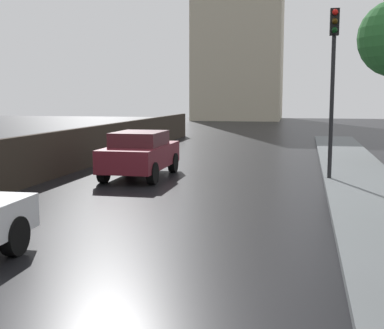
# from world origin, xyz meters

# --- Properties ---
(car_maroon_near_kerb) EXTENTS (1.77, 3.83, 1.46)m
(car_maroon_near_kerb) POSITION_xyz_m (-1.68, 12.89, 0.77)
(car_maroon_near_kerb) COLOR maroon
(car_maroon_near_kerb) RESTS_ON ground
(traffic_light) EXTENTS (0.26, 0.39, 4.92)m
(traffic_light) POSITION_xyz_m (4.16, 13.12, 3.51)
(traffic_light) COLOR black
(traffic_light) RESTS_ON sidewalk_strip
(distant_tower) EXTENTS (9.58, 11.72, 20.99)m
(distant_tower) POSITION_xyz_m (-4.01, 56.46, 10.49)
(distant_tower) COLOR #B2A88E
(distant_tower) RESTS_ON ground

